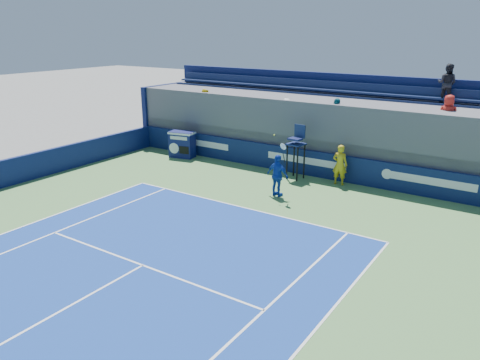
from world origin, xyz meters
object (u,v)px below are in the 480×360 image
Objects in this scene: tennis_player at (278,175)px; umpire_chair at (297,146)px; ball_person at (340,165)px; match_clock at (182,144)px.

umpire_chair is at bearing 100.52° from tennis_player.
ball_person is 1.25× the size of match_clock.
umpire_chair reaches higher than ball_person.
tennis_player is at bearing -19.24° from match_clock.
umpire_chair is (-2.00, -0.29, 0.62)m from ball_person.
umpire_chair is at bearing 2.53° from ball_person.
umpire_chair is at bearing 0.11° from match_clock.
match_clock is at bearing -3.66° from ball_person.
ball_person is 2.11m from umpire_chair.
tennis_player reaches higher than umpire_chair.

